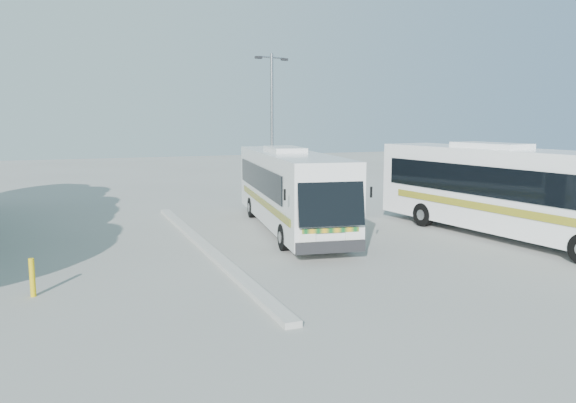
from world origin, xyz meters
name	(u,v)px	position (x,y,z in m)	size (l,w,h in m)	color
ground	(289,255)	(0.00, 0.00, 0.00)	(100.00, 100.00, 0.00)	#969691
kerb_divider	(205,246)	(-2.30, 2.00, 0.07)	(0.40, 16.00, 0.15)	#B2B2AD
coach_main	(290,188)	(1.64, 4.00, 1.68)	(3.86, 11.24, 3.06)	silver
coach_adjacent	(510,190)	(8.46, -0.57, 1.80)	(3.76, 12.03, 3.28)	white
lamppost	(272,125)	(2.70, 8.90, 4.09)	(1.79, 0.62, 7.40)	gray
bollard	(32,278)	(-7.47, -1.59, 0.48)	(0.14, 0.14, 0.97)	gold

